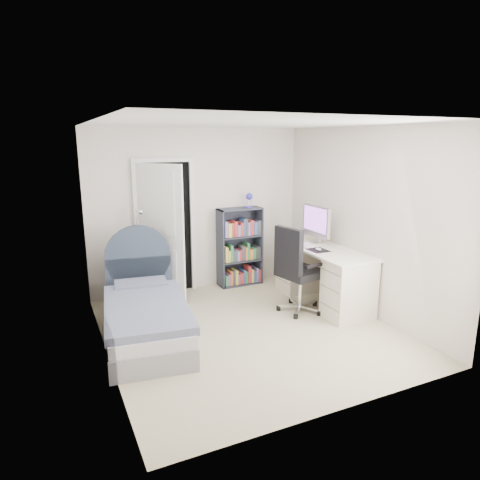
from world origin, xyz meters
name	(u,v)px	position (x,y,z in m)	size (l,w,h in m)	color
room_shell	(250,232)	(0.00, 0.00, 1.25)	(3.50, 3.70, 2.60)	tan
door	(162,230)	(-0.65, 1.57, 1.03)	(0.92, 0.68, 2.06)	black
bed	(146,314)	(-1.20, 0.41, 0.27)	(1.16, 2.04, 1.20)	gray
nightstand	(132,276)	(-1.11, 1.60, 0.40)	(0.41, 0.41, 0.60)	tan
floor_lamp	(140,264)	(-0.99, 1.58, 0.56)	(0.20, 0.20, 1.37)	silver
bookcase	(240,249)	(0.64, 1.65, 0.59)	(0.71, 0.30, 1.50)	#323845
desk	(322,273)	(1.37, 0.40, 0.45)	(0.67, 1.68, 1.37)	#EEE2C8
office_chair	(296,266)	(0.82, 0.25, 0.66)	(0.65, 0.67, 1.20)	silver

